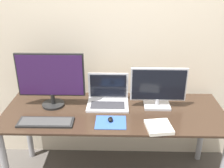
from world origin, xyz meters
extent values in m
cube|color=beige|center=(0.00, 0.76, 1.25)|extent=(7.00, 0.05, 2.50)
cube|color=#332319|center=(0.00, 0.35, 0.72)|extent=(1.88, 0.70, 0.02)
cylinder|color=#99999E|center=(-0.88, 0.06, 0.36)|extent=(0.06, 0.06, 0.71)
cylinder|color=#99999E|center=(-0.88, 0.64, 0.36)|extent=(0.06, 0.06, 0.71)
cylinder|color=#99999E|center=(0.88, 0.64, 0.36)|extent=(0.06, 0.06, 0.71)
cylinder|color=black|center=(-0.54, 0.43, 0.74)|extent=(0.20, 0.20, 0.02)
cylinder|color=black|center=(-0.54, 0.43, 0.80)|extent=(0.04, 0.04, 0.09)
cube|color=black|center=(-0.54, 0.44, 1.02)|extent=(0.57, 0.02, 0.38)
cube|color=#331947|center=(-0.54, 0.43, 1.02)|extent=(0.55, 0.01, 0.36)
cube|color=#B2B2B7|center=(0.38, 0.43, 0.74)|extent=(0.23, 0.16, 0.02)
cylinder|color=#B2B2B7|center=(0.38, 0.43, 0.78)|extent=(0.04, 0.04, 0.06)
cube|color=#B2B2B7|center=(0.38, 0.44, 0.95)|extent=(0.47, 0.02, 0.29)
cube|color=black|center=(0.38, 0.43, 0.95)|extent=(0.45, 0.01, 0.27)
cube|color=silver|center=(-0.06, 0.43, 0.74)|extent=(0.36, 0.25, 0.02)
cube|color=#2D2D33|center=(-0.06, 0.42, 0.75)|extent=(0.30, 0.14, 0.00)
cube|color=silver|center=(-0.06, 0.56, 0.87)|extent=(0.36, 0.01, 0.24)
cube|color=black|center=(-0.06, 0.55, 0.87)|extent=(0.33, 0.00, 0.21)
cube|color=black|center=(-0.53, 0.15, 0.74)|extent=(0.44, 0.15, 0.02)
cube|color=#383838|center=(-0.53, 0.15, 0.75)|extent=(0.40, 0.12, 0.00)
cube|color=#2D519E|center=(-0.02, 0.16, 0.74)|extent=(0.24, 0.20, 0.00)
ellipsoid|color=black|center=(-0.03, 0.18, 0.75)|extent=(0.04, 0.06, 0.03)
cube|color=silver|center=(0.35, 0.09, 0.75)|extent=(0.21, 0.22, 0.03)
cube|color=white|center=(0.35, 0.09, 0.75)|extent=(0.21, 0.21, 0.02)
camera|label=1|loc=(0.03, -1.59, 1.86)|focal=42.00mm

